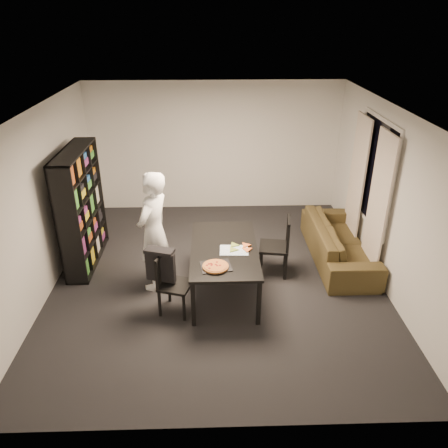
{
  "coord_description": "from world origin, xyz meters",
  "views": [
    {
      "loc": [
        -0.08,
        -5.79,
        3.8
      ],
      "look_at": [
        0.09,
        -0.23,
        1.05
      ],
      "focal_mm": 35.0,
      "sensor_mm": 36.0,
      "label": 1
    }
  ],
  "objects_px": {
    "chair_left": "(170,279)",
    "baking_tray": "(216,266)",
    "bookshelf": "(81,208)",
    "pepperoni_pizza": "(216,266)",
    "dining_table": "(224,252)",
    "chair_right": "(280,242)",
    "person": "(154,232)",
    "sofa": "(339,242)"
  },
  "relations": [
    {
      "from": "chair_left",
      "to": "baking_tray",
      "type": "distance_m",
      "value": 0.67
    },
    {
      "from": "bookshelf",
      "to": "pepperoni_pizza",
      "type": "distance_m",
      "value": 2.59
    },
    {
      "from": "bookshelf",
      "to": "dining_table",
      "type": "xyz_separation_m",
      "value": [
        2.25,
        -0.93,
        -0.3
      ]
    },
    {
      "from": "dining_table",
      "to": "baking_tray",
      "type": "distance_m",
      "value": 0.52
    },
    {
      "from": "dining_table",
      "to": "pepperoni_pizza",
      "type": "relative_size",
      "value": 4.91
    },
    {
      "from": "chair_right",
      "to": "person",
      "type": "bearing_deg",
      "value": -72.5
    },
    {
      "from": "chair_left",
      "to": "person",
      "type": "relative_size",
      "value": 0.48
    },
    {
      "from": "dining_table",
      "to": "person",
      "type": "xyz_separation_m",
      "value": [
        -1.01,
        0.16,
        0.26
      ]
    },
    {
      "from": "bookshelf",
      "to": "sofa",
      "type": "relative_size",
      "value": 0.88
    },
    {
      "from": "chair_left",
      "to": "bookshelf",
      "type": "bearing_deg",
      "value": 64.12
    },
    {
      "from": "chair_right",
      "to": "person",
      "type": "height_order",
      "value": "person"
    },
    {
      "from": "chair_right",
      "to": "pepperoni_pizza",
      "type": "xyz_separation_m",
      "value": [
        -1.02,
        -0.99,
        0.19
      ]
    },
    {
      "from": "chair_right",
      "to": "bookshelf",
      "type": "bearing_deg",
      "value": -89.84
    },
    {
      "from": "dining_table",
      "to": "person",
      "type": "distance_m",
      "value": 1.06
    },
    {
      "from": "bookshelf",
      "to": "chair_left",
      "type": "xyz_separation_m",
      "value": [
        1.49,
        -1.39,
        -0.45
      ]
    },
    {
      "from": "baking_tray",
      "to": "pepperoni_pizza",
      "type": "xyz_separation_m",
      "value": [
        -0.0,
        -0.03,
        0.02
      ]
    },
    {
      "from": "bookshelf",
      "to": "baking_tray",
      "type": "xyz_separation_m",
      "value": [
        2.12,
        -1.44,
        -0.23
      ]
    },
    {
      "from": "pepperoni_pizza",
      "to": "sofa",
      "type": "xyz_separation_m",
      "value": [
        2.07,
        1.38,
        -0.43
      ]
    },
    {
      "from": "baking_tray",
      "to": "chair_left",
      "type": "bearing_deg",
      "value": 176.13
    },
    {
      "from": "pepperoni_pizza",
      "to": "sofa",
      "type": "bearing_deg",
      "value": 33.77
    },
    {
      "from": "bookshelf",
      "to": "chair_right",
      "type": "height_order",
      "value": "bookshelf"
    },
    {
      "from": "pepperoni_pizza",
      "to": "bookshelf",
      "type": "bearing_deg",
      "value": 145.24
    },
    {
      "from": "person",
      "to": "pepperoni_pizza",
      "type": "xyz_separation_m",
      "value": [
        0.88,
        -0.7,
        -0.17
      ]
    },
    {
      "from": "dining_table",
      "to": "baking_tray",
      "type": "height_order",
      "value": "baking_tray"
    },
    {
      "from": "person",
      "to": "chair_right",
      "type": "bearing_deg",
      "value": 122.68
    },
    {
      "from": "chair_left",
      "to": "pepperoni_pizza",
      "type": "relative_size",
      "value": 2.52
    },
    {
      "from": "chair_left",
      "to": "dining_table",
      "type": "bearing_deg",
      "value": -41.66
    },
    {
      "from": "bookshelf",
      "to": "dining_table",
      "type": "distance_m",
      "value": 2.45
    },
    {
      "from": "bookshelf",
      "to": "person",
      "type": "relative_size",
      "value": 1.05
    },
    {
      "from": "chair_right",
      "to": "person",
      "type": "relative_size",
      "value": 0.53
    },
    {
      "from": "chair_right",
      "to": "sofa",
      "type": "relative_size",
      "value": 0.44
    },
    {
      "from": "chair_left",
      "to": "chair_right",
      "type": "bearing_deg",
      "value": -43.88
    },
    {
      "from": "person",
      "to": "pepperoni_pizza",
      "type": "relative_size",
      "value": 5.19
    },
    {
      "from": "person",
      "to": "dining_table",
      "type": "bearing_deg",
      "value": 104.94
    },
    {
      "from": "bookshelf",
      "to": "person",
      "type": "distance_m",
      "value": 1.46
    },
    {
      "from": "chair_left",
      "to": "person",
      "type": "distance_m",
      "value": 0.79
    },
    {
      "from": "bookshelf",
      "to": "person",
      "type": "height_order",
      "value": "bookshelf"
    },
    {
      "from": "dining_table",
      "to": "bookshelf",
      "type": "bearing_deg",
      "value": 157.45
    },
    {
      "from": "sofa",
      "to": "baking_tray",
      "type": "bearing_deg",
      "value": 123.15
    },
    {
      "from": "person",
      "to": "chair_left",
      "type": "bearing_deg",
      "value": 46.45
    },
    {
      "from": "chair_right",
      "to": "baking_tray",
      "type": "relative_size",
      "value": 2.4
    },
    {
      "from": "chair_left",
      "to": "pepperoni_pizza",
      "type": "height_order",
      "value": "chair_left"
    }
  ]
}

